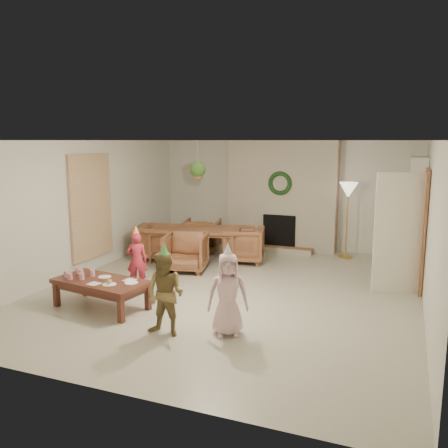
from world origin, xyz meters
The scene contains 56 objects.
floor centered at (0.00, 0.00, 0.00)m, with size 7.00×7.00×0.00m, color #B7B29E.
ceiling centered at (0.00, 0.00, 2.50)m, with size 7.00×7.00×0.00m, color white.
wall_back centered at (0.00, 3.50, 1.25)m, with size 7.00×7.00×0.00m, color silver.
wall_front centered at (0.00, -3.50, 1.25)m, with size 7.00×7.00×0.00m, color silver.
wall_left centered at (-3.00, 0.00, 1.25)m, with size 7.00×7.00×0.00m, color silver.
wall_right centered at (3.00, 0.00, 1.25)m, with size 7.00×7.00×0.00m, color silver.
fireplace_mass centered at (0.00, 3.30, 1.25)m, with size 2.50×0.40×2.50m, color maroon.
fireplace_hearth centered at (0.00, 2.95, 0.06)m, with size 1.60×0.30×0.12m, color brown.
fireplace_firebox centered at (0.00, 3.12, 0.45)m, with size 0.75×0.12×0.75m, color black.
fireplace_wreath centered at (0.00, 3.07, 1.55)m, with size 0.54×0.54×0.10m, color #143716.
floor_lamp_base centered at (1.51, 3.00, 0.02)m, with size 0.30×0.30×0.03m, color gold.
floor_lamp_post centered at (1.51, 3.00, 0.76)m, with size 0.03×0.03×1.46m, color gold.
floor_lamp_shade centered at (1.51, 3.00, 1.46)m, with size 0.39×0.39×0.33m, color beige.
bookshelf_carcass centered at (2.84, 2.30, 1.10)m, with size 0.30×1.00×2.20m, color white.
bookshelf_shelf_a centered at (2.82, 2.30, 0.45)m, with size 0.30×0.92×0.03m, color white.
bookshelf_shelf_b centered at (2.82, 2.30, 0.85)m, with size 0.30×0.92×0.03m, color white.
bookshelf_shelf_c centered at (2.82, 2.30, 1.25)m, with size 0.30×0.92×0.03m, color white.
bookshelf_shelf_d centered at (2.82, 2.30, 1.65)m, with size 0.30×0.92×0.03m, color white.
books_row_lower centered at (2.80, 2.15, 0.59)m, with size 0.20×0.40×0.24m, color red.
books_row_mid centered at (2.80, 2.35, 0.99)m, with size 0.20×0.44×0.24m, color #283E96.
books_row_upper centered at (2.80, 2.20, 1.38)m, with size 0.20×0.36×0.22m, color #A48023.
door_frame centered at (2.96, 1.20, 1.02)m, with size 0.05×0.86×2.04m, color brown.
door_leaf centered at (2.58, 0.82, 1.00)m, with size 0.05×0.80×2.00m, color beige.
curtain_panel centered at (-2.96, 0.20, 1.25)m, with size 0.06×1.20×2.00m, color beige.
dining_table centered at (-1.44, 1.60, 0.33)m, with size 1.89×1.06×0.67m, color brown.
dining_chair_near centered at (-1.25, 0.79, 0.37)m, with size 0.79×0.81×0.74m, color brown.
dining_chair_far centered at (-1.62, 2.41, 0.37)m, with size 0.79×0.81×0.74m, color brown.
dining_chair_left centered at (-2.25, 1.41, 0.37)m, with size 0.79×0.81×0.74m, color brown.
dining_chair_right centered at (-0.42, 1.83, 0.37)m, with size 0.79×0.81×0.74m, color brown.
hanging_plant_cord centered at (-1.30, 1.50, 2.15)m, with size 0.01×0.01×0.70m, color tan.
hanging_plant_pot centered at (-1.30, 1.50, 1.80)m, with size 0.16×0.16×0.12m, color brown.
hanging_plant_foliage centered at (-1.30, 1.50, 1.92)m, with size 0.32×0.32×0.32m, color #2A541C.
coffee_table_top centered at (-1.52, -1.53, 0.41)m, with size 1.43×0.72×0.07m, color #54281C.
coffee_table_apron centered at (-1.52, -1.53, 0.33)m, with size 1.32×0.61×0.09m, color #54281C.
coffee_leg_fl centered at (-2.21, -1.71, 0.19)m, with size 0.08×0.08×0.37m, color #54281C.
coffee_leg_fr centered at (-0.93, -1.91, 0.19)m, with size 0.08×0.08×0.37m, color #54281C.
coffee_leg_bl centered at (-2.12, -1.14, 0.19)m, with size 0.08×0.08×0.37m, color #54281C.
coffee_leg_br centered at (-0.84, -1.34, 0.19)m, with size 0.08×0.08×0.37m, color #54281C.
cup_a centered at (-2.09, -1.60, 0.49)m, with size 0.08×0.08×0.10m, color white.
cup_b centered at (-2.06, -1.39, 0.49)m, with size 0.08×0.08×0.10m, color white.
cup_c centered at (-1.97, -1.68, 0.49)m, with size 0.08×0.08×0.10m, color white.
cup_d centered at (-1.94, -1.46, 0.49)m, with size 0.08×0.08×0.10m, color white.
cup_e centered at (-1.81, -1.62, 0.49)m, with size 0.08×0.08×0.10m, color white.
cup_f centered at (-1.77, -1.40, 0.49)m, with size 0.08×0.08×0.10m, color white.
plate_a centered at (-1.56, -1.39, 0.45)m, with size 0.20×0.20×0.01m, color white.
plate_b centered at (-1.27, -1.68, 0.45)m, with size 0.20×0.20×0.01m, color white.
plate_c centered at (-1.02, -1.49, 0.45)m, with size 0.20×0.20×0.01m, color white.
food_scoop centered at (-1.27, -1.68, 0.49)m, with size 0.08×0.08×0.08m, color tan.
napkin_left centered at (-1.50, -1.73, 0.44)m, with size 0.17×0.17×0.01m, color #FFBBD3.
napkin_right centered at (-1.11, -1.39, 0.44)m, with size 0.17×0.17×0.01m, color #FFBBD3.
child_red centered at (-1.56, -0.46, 0.48)m, with size 0.35×0.23×0.96m, color #B42637.
party_hat_red centered at (-1.56, -0.46, 1.00)m, with size 0.13×0.13×0.18m, color #F4F151.
child_plaid centered at (-0.15, -2.05, 0.55)m, with size 0.54×0.42×1.10m, color #9D4C2A.
party_hat_plaid centered at (-0.15, -2.05, 1.14)m, with size 0.13×0.13×0.18m, color green.
child_pink centered at (0.59, -1.74, 0.54)m, with size 0.53×0.35×1.09m, color beige.
party_hat_pink centered at (0.59, -1.74, 1.13)m, with size 0.14×0.14×0.20m, color silver.
Camera 1 is at (2.65, -7.12, 2.50)m, focal length 37.46 mm.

